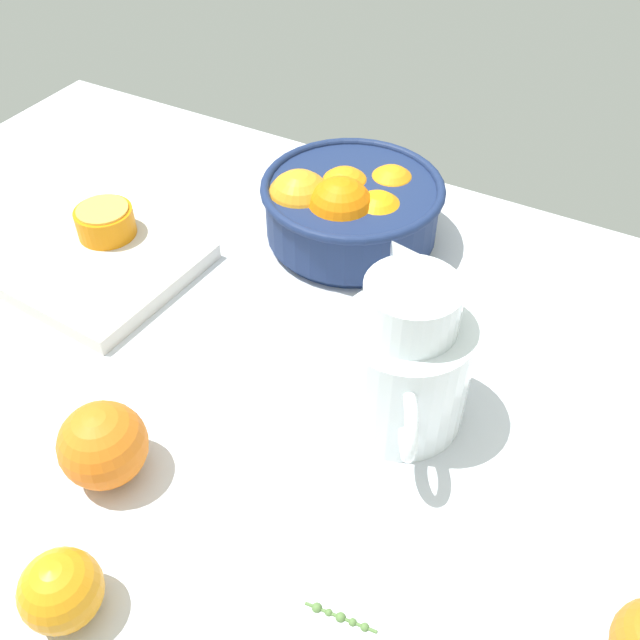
{
  "coord_description": "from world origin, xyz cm",
  "views": [
    {
      "loc": [
        25.42,
        -44.89,
        57.83
      ],
      "look_at": [
        0.48,
        0.5,
        8.36
      ],
      "focal_mm": 39.56,
      "sensor_mm": 36.0,
      "label": 1
    }
  ],
  "objects_px": {
    "juice_pitcher": "(402,373)",
    "loose_orange_0": "(61,591)",
    "loose_orange_1": "(103,445)",
    "orange_half_0": "(105,221)",
    "cutting_board": "(86,259)",
    "fruit_bowl": "(349,208)"
  },
  "relations": [
    {
      "from": "cutting_board",
      "to": "loose_orange_0",
      "type": "distance_m",
      "value": 0.46
    },
    {
      "from": "fruit_bowl",
      "to": "juice_pitcher",
      "type": "bearing_deg",
      "value": -53.18
    },
    {
      "from": "fruit_bowl",
      "to": "juice_pitcher",
      "type": "distance_m",
      "value": 0.3
    },
    {
      "from": "cutting_board",
      "to": "loose_orange_0",
      "type": "height_order",
      "value": "loose_orange_0"
    },
    {
      "from": "cutting_board",
      "to": "orange_half_0",
      "type": "height_order",
      "value": "orange_half_0"
    },
    {
      "from": "juice_pitcher",
      "to": "loose_orange_0",
      "type": "xyz_separation_m",
      "value": [
        -0.15,
        -0.32,
        -0.03
      ]
    },
    {
      "from": "orange_half_0",
      "to": "loose_orange_0",
      "type": "height_order",
      "value": "loose_orange_0"
    },
    {
      "from": "fruit_bowl",
      "to": "loose_orange_0",
      "type": "xyz_separation_m",
      "value": [
        0.03,
        -0.56,
        -0.02
      ]
    },
    {
      "from": "loose_orange_1",
      "to": "orange_half_0",
      "type": "bearing_deg",
      "value": 130.98
    },
    {
      "from": "cutting_board",
      "to": "loose_orange_0",
      "type": "relative_size",
      "value": 3.99
    },
    {
      "from": "fruit_bowl",
      "to": "loose_orange_0",
      "type": "distance_m",
      "value": 0.56
    },
    {
      "from": "fruit_bowl",
      "to": "orange_half_0",
      "type": "height_order",
      "value": "fruit_bowl"
    },
    {
      "from": "orange_half_0",
      "to": "loose_orange_1",
      "type": "relative_size",
      "value": 0.9
    },
    {
      "from": "cutting_board",
      "to": "orange_half_0",
      "type": "bearing_deg",
      "value": 89.91
    },
    {
      "from": "juice_pitcher",
      "to": "loose_orange_1",
      "type": "height_order",
      "value": "juice_pitcher"
    },
    {
      "from": "cutting_board",
      "to": "loose_orange_0",
      "type": "bearing_deg",
      "value": -49.48
    },
    {
      "from": "loose_orange_0",
      "to": "fruit_bowl",
      "type": "bearing_deg",
      "value": 92.88
    },
    {
      "from": "cutting_board",
      "to": "loose_orange_1",
      "type": "height_order",
      "value": "loose_orange_1"
    },
    {
      "from": "loose_orange_0",
      "to": "loose_orange_1",
      "type": "relative_size",
      "value": 0.81
    },
    {
      "from": "loose_orange_0",
      "to": "loose_orange_1",
      "type": "xyz_separation_m",
      "value": [
        -0.06,
        0.12,
        0.01
      ]
    },
    {
      "from": "orange_half_0",
      "to": "loose_orange_1",
      "type": "height_order",
      "value": "loose_orange_1"
    },
    {
      "from": "orange_half_0",
      "to": "juice_pitcher",
      "type": "bearing_deg",
      "value": -9.75
    }
  ]
}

